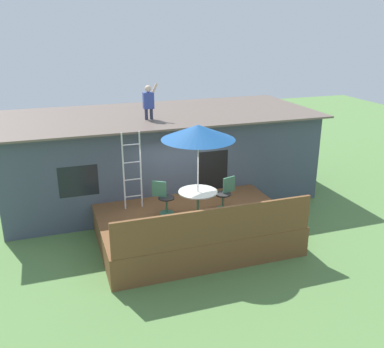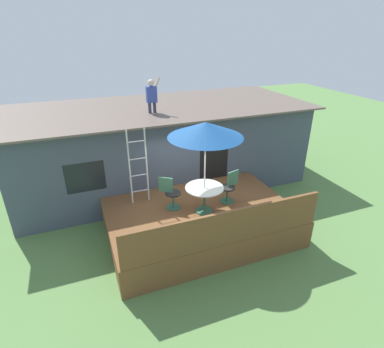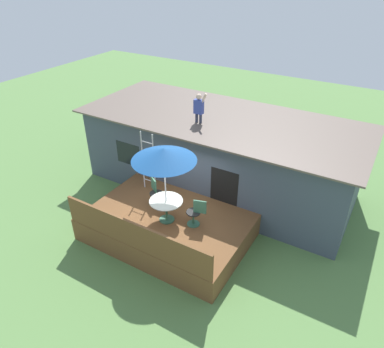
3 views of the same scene
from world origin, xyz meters
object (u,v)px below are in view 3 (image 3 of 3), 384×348
Objects in this scene: patio_umbrella at (164,154)px; patio_chair_left at (155,193)px; step_ladder at (148,162)px; patio_table at (166,205)px; person_figure at (199,106)px; patio_chair_right at (196,213)px.

patio_umbrella is 2.76× the size of patio_chair_left.
patio_umbrella is at bearing -37.58° from step_ladder.
patio_table is 0.94× the size of person_figure.
person_figure is 3.34m from patio_chair_left.
patio_chair_left is at bearing -41.54° from step_ladder.
patio_chair_left is (-0.80, 0.53, -1.89)m from patio_umbrella.
patio_chair_left and patio_chair_right have the same top height.
patio_umbrella is 2.28m from step_ladder.
step_ladder is at bearing 172.09° from patio_chair_left.
patio_umbrella reaches higher than patio_chair_left.
step_ladder reaches higher than patio_chair_left.
person_figure is (-0.56, 2.97, 2.13)m from patio_table.
patio_table is at bearing -79.32° from person_figure.
patio_table is at bearing -135.00° from patio_umbrella.
patio_table is 1.13× the size of patio_chair_left.
patio_chair_left is (-0.23, -2.45, -2.26)m from person_figure.
patio_chair_left is at bearing -25.23° from patio_chair_right.
step_ladder is 2.65m from patio_chair_right.
patio_chair_left is (-0.80, 0.53, -0.13)m from patio_table.
patio_umbrella is 1.15× the size of step_ladder.
patio_umbrella is at bearing -79.32° from person_figure.
person_figure reaches higher than patio_umbrella.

